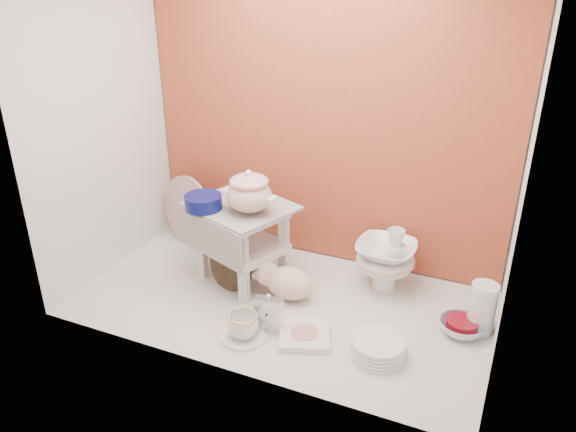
# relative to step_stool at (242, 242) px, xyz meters

# --- Properties ---
(ground) EXTENTS (1.80, 1.80, 0.00)m
(ground) POSITION_rel_step_stool_xyz_m (0.26, -0.11, -0.19)
(ground) COLOR silver
(ground) RESTS_ON ground
(niche_shell) EXTENTS (1.86, 1.03, 1.53)m
(niche_shell) POSITION_rel_step_stool_xyz_m (0.26, 0.07, 0.74)
(niche_shell) COLOR #AE452B
(niche_shell) RESTS_ON ground
(step_stool) EXTENTS (0.55, 0.51, 0.39)m
(step_stool) POSITION_rel_step_stool_xyz_m (0.00, 0.00, 0.00)
(step_stool) COLOR silver
(step_stool) RESTS_ON ground
(soup_tureen) EXTENTS (0.30, 0.30, 0.20)m
(soup_tureen) POSITION_rel_step_stool_xyz_m (0.08, -0.05, 0.29)
(soup_tureen) COLOR white
(soup_tureen) RESTS_ON step_stool
(cobalt_bowl) EXTENTS (0.22, 0.22, 0.06)m
(cobalt_bowl) POSITION_rel_step_stool_xyz_m (-0.13, -0.10, 0.22)
(cobalt_bowl) COLOR #0B1154
(cobalt_bowl) RESTS_ON step_stool
(floral_platter) EXTENTS (0.38, 0.18, 0.38)m
(floral_platter) POSITION_rel_step_stool_xyz_m (-0.43, 0.21, -0.00)
(floral_platter) COLOR silver
(floral_platter) RESTS_ON ground
(blue_white_vase) EXTENTS (0.29, 0.29, 0.27)m
(blue_white_vase) POSITION_rel_step_stool_xyz_m (-0.20, 0.21, -0.06)
(blue_white_vase) COLOR white
(blue_white_vase) RESTS_ON ground
(lacquer_tray) EXTENTS (0.25, 0.11, 0.24)m
(lacquer_tray) POSITION_rel_step_stool_xyz_m (-0.01, -0.10, -0.07)
(lacquer_tray) COLOR black
(lacquer_tray) RESTS_ON ground
(mantel_clock) EXTENTS (0.12, 0.06, 0.17)m
(mantel_clock) POSITION_rel_step_stool_xyz_m (0.29, -0.32, -0.11)
(mantel_clock) COLOR silver
(mantel_clock) RESTS_ON ground
(plush_pig) EXTENTS (0.31, 0.24, 0.16)m
(plush_pig) POSITION_rel_step_stool_xyz_m (0.27, -0.07, -0.11)
(plush_pig) COLOR beige
(plush_pig) RESTS_ON ground
(teacup_saucer) EXTENTS (0.21, 0.21, 0.01)m
(teacup_saucer) POSITION_rel_step_stool_xyz_m (0.22, -0.42, -0.19)
(teacup_saucer) COLOR white
(teacup_saucer) RESTS_ON ground
(gold_rim_teacup) EXTENTS (0.15, 0.15, 0.10)m
(gold_rim_teacup) POSITION_rel_step_stool_xyz_m (0.22, -0.42, -0.13)
(gold_rim_teacup) COLOR white
(gold_rim_teacup) RESTS_ON teacup_saucer
(lattice_dish) EXTENTS (0.26, 0.26, 0.03)m
(lattice_dish) POSITION_rel_step_stool_xyz_m (0.45, -0.32, -0.18)
(lattice_dish) COLOR white
(lattice_dish) RESTS_ON ground
(dinner_plate_stack) EXTENTS (0.27, 0.27, 0.07)m
(dinner_plate_stack) POSITION_rel_step_stool_xyz_m (0.75, -0.30, -0.16)
(dinner_plate_stack) COLOR white
(dinner_plate_stack) RESTS_ON ground
(crystal_bowl) EXTENTS (0.24, 0.24, 0.06)m
(crystal_bowl) POSITION_rel_step_stool_xyz_m (1.03, -0.03, -0.16)
(crystal_bowl) COLOR silver
(crystal_bowl) RESTS_ON ground
(clear_glass_vase) EXTENTS (0.12, 0.12, 0.22)m
(clear_glass_vase) POSITION_rel_step_stool_xyz_m (1.09, 0.02, -0.08)
(clear_glass_vase) COLOR silver
(clear_glass_vase) RESTS_ON ground
(porcelain_tower) EXTENTS (0.31, 0.31, 0.31)m
(porcelain_tower) POSITION_rel_step_stool_xyz_m (0.64, 0.19, -0.04)
(porcelain_tower) COLOR white
(porcelain_tower) RESTS_ON ground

